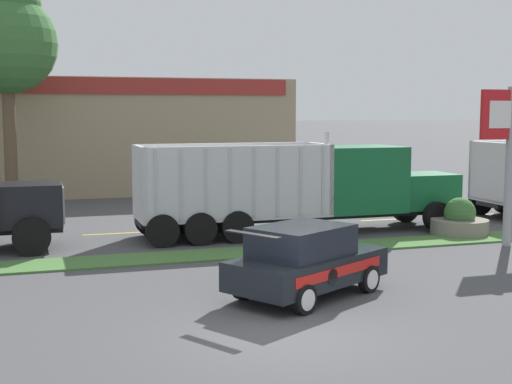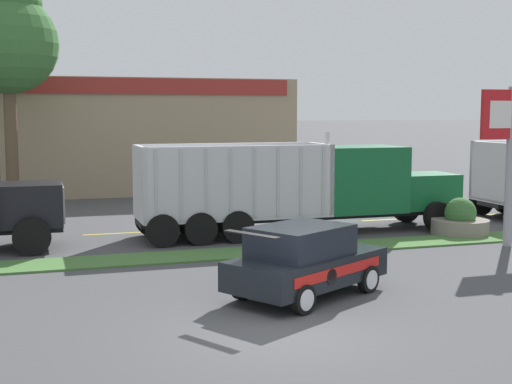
{
  "view_description": "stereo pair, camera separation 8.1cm",
  "coord_description": "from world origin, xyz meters",
  "px_view_note": "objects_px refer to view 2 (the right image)",
  "views": [
    {
      "loc": [
        -4.63,
        -12.71,
        4.33
      ],
      "look_at": [
        1.88,
        7.55,
        1.91
      ],
      "focal_mm": 50.0,
      "sensor_mm": 36.0,
      "label": 1
    },
    {
      "loc": [
        -4.55,
        -12.73,
        4.33
      ],
      "look_at": [
        1.88,
        7.55,
        1.91
      ],
      "focal_mm": 50.0,
      "sensor_mm": 36.0,
      "label": 2
    }
  ],
  "objects_px": {
    "stone_planter": "(460,222)",
    "dump_truck_mid": "(329,188)",
    "store_sign_post": "(511,136)",
    "rally_car": "(305,260)"
  },
  "relations": [
    {
      "from": "dump_truck_mid",
      "to": "store_sign_post",
      "type": "xyz_separation_m",
      "value": [
        4.41,
        -4.29,
        1.97
      ]
    },
    {
      "from": "store_sign_post",
      "to": "stone_planter",
      "type": "bearing_deg",
      "value": 95.96
    },
    {
      "from": "dump_truck_mid",
      "to": "store_sign_post",
      "type": "distance_m",
      "value": 6.46
    },
    {
      "from": "rally_car",
      "to": "stone_planter",
      "type": "height_order",
      "value": "rally_car"
    },
    {
      "from": "stone_planter",
      "to": "dump_truck_mid",
      "type": "bearing_deg",
      "value": 154.55
    },
    {
      "from": "dump_truck_mid",
      "to": "rally_car",
      "type": "xyz_separation_m",
      "value": [
        -4.14,
        -8.21,
        -0.7
      ]
    },
    {
      "from": "store_sign_post",
      "to": "stone_planter",
      "type": "height_order",
      "value": "store_sign_post"
    },
    {
      "from": "dump_truck_mid",
      "to": "stone_planter",
      "type": "bearing_deg",
      "value": -25.45
    },
    {
      "from": "store_sign_post",
      "to": "stone_planter",
      "type": "distance_m",
      "value": 3.86
    },
    {
      "from": "rally_car",
      "to": "store_sign_post",
      "type": "xyz_separation_m",
      "value": [
        8.56,
        3.93,
        2.67
      ]
    }
  ]
}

